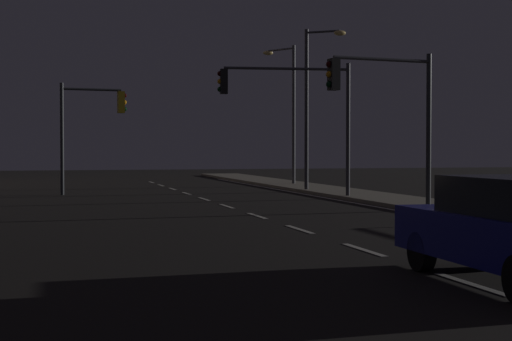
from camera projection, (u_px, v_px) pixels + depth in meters
ground_plane at (293, 228)px, 19.55m from camera, size 112.00×112.00×0.00m
lane_markings_center at (257, 216)px, 22.93m from camera, size 0.14×50.00×0.01m
lane_edge_line at (388, 209)px, 25.63m from camera, size 0.14×53.00×0.01m
traffic_light_mid_left at (384, 98)px, 24.20m from camera, size 3.71×0.67×4.85m
traffic_light_mid_right at (91, 117)px, 33.83m from camera, size 2.87×0.54×4.80m
traffic_light_far_right at (290, 100)px, 30.33m from camera, size 5.20×0.85×5.20m
street_lamp_far_end at (289, 100)px, 41.60m from camera, size 1.33×1.87×7.32m
street_lamp_corner at (313, 93)px, 35.42m from camera, size 1.62×1.20×7.27m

